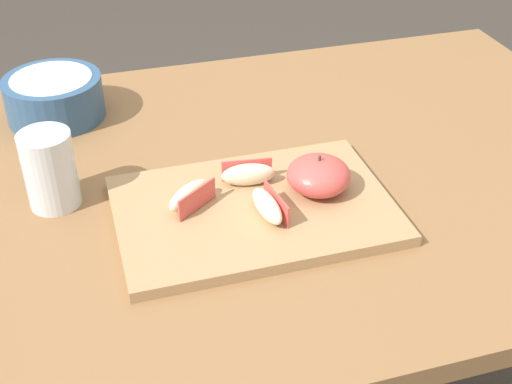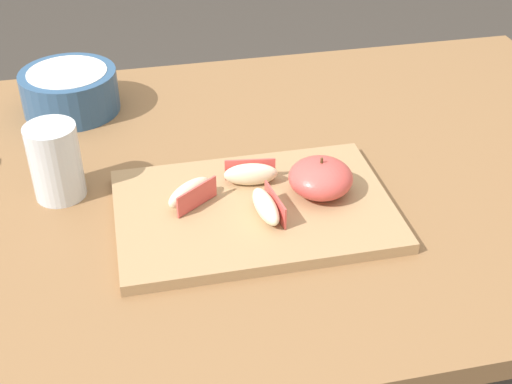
# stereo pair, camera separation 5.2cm
# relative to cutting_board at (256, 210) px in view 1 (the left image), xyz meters

# --- Properties ---
(dining_table) EXTENTS (1.25, 0.78, 0.77)m
(dining_table) POSITION_rel_cutting_board_xyz_m (-0.00, 0.09, -0.13)
(dining_table) COLOR brown
(dining_table) RESTS_ON ground_plane
(cutting_board) EXTENTS (0.36, 0.24, 0.02)m
(cutting_board) POSITION_rel_cutting_board_xyz_m (0.00, 0.00, 0.00)
(cutting_board) COLOR #A37F56
(cutting_board) RESTS_ON dining_table
(apple_half_skin_up) EXTENTS (0.08, 0.08, 0.05)m
(apple_half_skin_up) POSITION_rel_cutting_board_xyz_m (0.09, 0.01, 0.03)
(apple_half_skin_up) COLOR #D14C47
(apple_half_skin_up) RESTS_ON cutting_board
(apple_wedge_middle) EXTENTS (0.04, 0.07, 0.03)m
(apple_wedge_middle) POSITION_rel_cutting_board_xyz_m (0.01, -0.03, 0.02)
(apple_wedge_middle) COLOR beige
(apple_wedge_middle) RESTS_ON cutting_board
(apple_wedge_left) EXTENTS (0.07, 0.06, 0.03)m
(apple_wedge_left) POSITION_rel_cutting_board_xyz_m (-0.08, 0.02, 0.02)
(apple_wedge_left) COLOR beige
(apple_wedge_left) RESTS_ON cutting_board
(apple_wedge_near_knife) EXTENTS (0.07, 0.03, 0.03)m
(apple_wedge_near_knife) POSITION_rel_cutting_board_xyz_m (0.00, 0.05, 0.02)
(apple_wedge_near_knife) COLOR beige
(apple_wedge_near_knife) RESTS_ON cutting_board
(ceramic_fruit_bowl) EXTENTS (0.15, 0.15, 0.07)m
(ceramic_fruit_bowl) POSITION_rel_cutting_board_xyz_m (-0.23, 0.34, 0.03)
(ceramic_fruit_bowl) COLOR #2D517A
(ceramic_fruit_bowl) RESTS_ON dining_table
(drinking_glass_water) EXTENTS (0.07, 0.07, 0.10)m
(drinking_glass_water) POSITION_rel_cutting_board_xyz_m (-0.25, 0.10, 0.04)
(drinking_glass_water) COLOR silver
(drinking_glass_water) RESTS_ON dining_table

